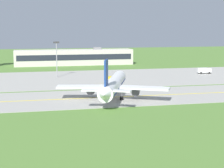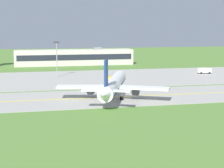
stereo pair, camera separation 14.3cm
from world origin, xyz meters
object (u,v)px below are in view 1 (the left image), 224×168
(airplane_lead, at_px, (113,85))
(apron_light_mast, at_px, (57,55))
(service_truck_baggage, at_px, (204,70))
(service_truck_fuel, at_px, (109,80))

(airplane_lead, height_order, apron_light_mast, apron_light_mast)
(airplane_lead, height_order, service_truck_baggage, airplane_lead)
(apron_light_mast, bearing_deg, airplane_lead, -76.15)
(service_truck_baggage, relative_size, service_truck_fuel, 0.98)
(airplane_lead, relative_size, service_truck_baggage, 6.18)
(airplane_lead, relative_size, service_truck_fuel, 6.05)
(airplane_lead, distance_m, apron_light_mast, 51.52)
(service_truck_baggage, bearing_deg, service_truck_fuel, -156.89)
(service_truck_fuel, distance_m, apron_light_mast, 29.23)
(airplane_lead, distance_m, service_truck_fuel, 27.96)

